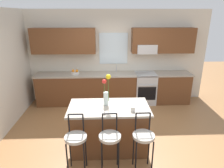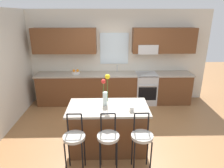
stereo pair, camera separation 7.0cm
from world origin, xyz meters
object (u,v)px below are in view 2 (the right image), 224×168
at_px(bar_stool_near, 74,139).
at_px(fruit_bowl_oranges, 76,72).
at_px(bar_stool_far, 142,139).
at_px(flower_vase, 105,91).
at_px(mug_ceramic, 132,109).
at_px(oven_range, 146,88).
at_px(bar_stool_middle, 108,139).
at_px(kitchen_island, 108,128).

relative_size(bar_stool_near, fruit_bowl_oranges, 4.34).
xyz_separation_m(bar_stool_far, flower_vase, (-0.60, 0.69, 0.57)).
bearing_deg(mug_ceramic, oven_range, 73.17).
bearing_deg(bar_stool_far, oven_range, 78.06).
distance_m(oven_range, mug_ceramic, 2.52).
bearing_deg(bar_stool_middle, oven_range, 67.74).
bearing_deg(oven_range, mug_ceramic, -106.83).
bearing_deg(fruit_bowl_oranges, bar_stool_middle, -71.71).
bearing_deg(bar_stool_near, oven_range, 58.73).
relative_size(oven_range, bar_stool_middle, 0.88).
height_order(mug_ceramic, fruit_bowl_oranges, fruit_bowl_oranges).
relative_size(kitchen_island, flower_vase, 2.47).
height_order(bar_stool_far, flower_vase, flower_vase).
height_order(kitchen_island, bar_stool_far, bar_stool_far).
relative_size(kitchen_island, mug_ceramic, 16.79).
distance_m(flower_vase, mug_ceramic, 0.60).
distance_m(bar_stool_middle, mug_ceramic, 0.68).
bearing_deg(flower_vase, oven_range, 60.48).
bearing_deg(oven_range, flower_vase, -119.52).
distance_m(flower_vase, fruit_bowl_oranges, 2.30).
relative_size(oven_range, kitchen_island, 0.61).
bearing_deg(kitchen_island, mug_ceramic, -25.34).
bearing_deg(bar_stool_near, mug_ceramic, 22.99).
relative_size(oven_range, bar_stool_near, 0.88).
height_order(kitchen_island, fruit_bowl_oranges, fruit_bowl_oranges).
distance_m(bar_stool_near, fruit_bowl_oranges, 2.85).
bearing_deg(bar_stool_middle, bar_stool_far, 0.00).
bearing_deg(kitchen_island, flower_vase, 122.01).
distance_m(mug_ceramic, fruit_bowl_oranges, 2.74).
bearing_deg(oven_range, bar_stool_far, -101.94).
xyz_separation_m(bar_stool_far, fruit_bowl_oranges, (-1.48, 2.80, 0.33)).
relative_size(bar_stool_middle, flower_vase, 1.70).
relative_size(bar_stool_middle, fruit_bowl_oranges, 4.34).
relative_size(bar_stool_near, bar_stool_middle, 1.00).
bearing_deg(bar_stool_far, flower_vase, 130.98).
xyz_separation_m(mug_ceramic, fruit_bowl_oranges, (-1.35, 2.39, -0.00)).
bearing_deg(fruit_bowl_oranges, oven_range, -0.68).
bearing_deg(mug_ceramic, bar_stool_middle, -135.65).
bearing_deg(kitchen_island, oven_range, 62.30).
bearing_deg(bar_stool_far, bar_stool_near, 180.00).
bearing_deg(fruit_bowl_oranges, mug_ceramic, -60.57).
bearing_deg(bar_stool_near, bar_stool_far, 0.00).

